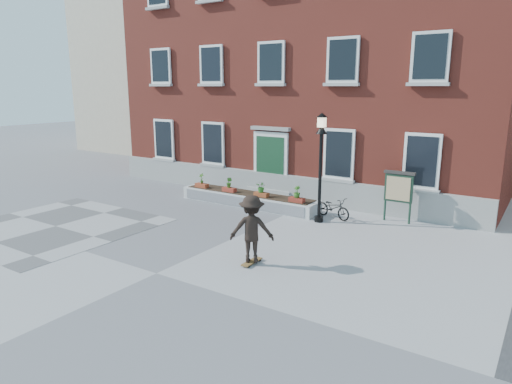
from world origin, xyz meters
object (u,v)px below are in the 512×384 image
Objects in this scene: bicycle at (333,208)px; skateboarder at (252,229)px; notice_board at (399,188)px; lamp_post at (321,153)px.

skateboarder is (0.01, -5.43, 0.61)m from bicycle.
notice_board is at bearing -52.43° from bicycle.
bicycle is 0.39× the size of lamp_post.
bicycle is at bearing 71.70° from lamp_post.
skateboarder reaches higher than bicycle.
skateboarder is at bearing -163.35° from bicycle.
bicycle is 0.82× the size of notice_board.
bicycle is 0.79× the size of skateboarder.
lamp_post is 4.97m from skateboarder.
skateboarder reaches higher than notice_board.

